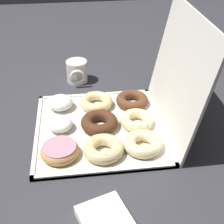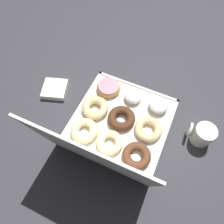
# 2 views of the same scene
# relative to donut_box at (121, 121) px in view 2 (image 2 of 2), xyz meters

# --- Properties ---
(ground_plane) EXTENTS (3.00, 3.00, 0.00)m
(ground_plane) POSITION_rel_donut_box_xyz_m (0.00, 0.00, -0.01)
(ground_plane) COLOR #333338
(donut_box) EXTENTS (0.42, 0.42, 0.01)m
(donut_box) POSITION_rel_donut_box_xyz_m (0.00, 0.00, 0.00)
(donut_box) COLOR silver
(donut_box) RESTS_ON ground
(box_lid_open) EXTENTS (0.42, 0.07, 0.38)m
(box_lid_open) POSITION_rel_donut_box_xyz_m (0.00, 0.25, 0.18)
(box_lid_open) COLOR silver
(box_lid_open) RESTS_ON ground
(powdered_filled_donut_0) EXTENTS (0.09, 0.09, 0.05)m
(powdered_filled_donut_0) POSITION_rel_donut_box_xyz_m (-0.13, -0.13, 0.03)
(powdered_filled_donut_0) COLOR white
(powdered_filled_donut_0) RESTS_ON donut_box
(powdered_filled_donut_1) EXTENTS (0.08, 0.08, 0.04)m
(powdered_filled_donut_1) POSITION_rel_donut_box_xyz_m (-0.01, -0.13, 0.03)
(powdered_filled_donut_1) COLOR white
(powdered_filled_donut_1) RESTS_ON donut_box
(pink_frosted_donut_2) EXTENTS (0.11, 0.11, 0.04)m
(pink_frosted_donut_2) POSITION_rel_donut_box_xyz_m (0.12, -0.13, 0.02)
(pink_frosted_donut_2) COLOR tan
(pink_frosted_donut_2) RESTS_ON donut_box
(cruller_donut_3) EXTENTS (0.12, 0.12, 0.04)m
(cruller_donut_3) POSITION_rel_donut_box_xyz_m (-0.13, -0.00, 0.02)
(cruller_donut_3) COLOR #EACC8C
(cruller_donut_3) RESTS_ON donut_box
(chocolate_cake_ring_donut_4) EXTENTS (0.12, 0.12, 0.04)m
(chocolate_cake_ring_donut_4) POSITION_rel_donut_box_xyz_m (-0.00, 0.00, 0.02)
(chocolate_cake_ring_donut_4) COLOR #472816
(chocolate_cake_ring_donut_4) RESTS_ON donut_box
(cruller_donut_5) EXTENTS (0.12, 0.12, 0.04)m
(cruller_donut_5) POSITION_rel_donut_box_xyz_m (0.13, -0.00, 0.02)
(cruller_donut_5) COLOR #EACC8C
(cruller_donut_5) RESTS_ON donut_box
(chocolate_cake_ring_donut_6) EXTENTS (0.12, 0.12, 0.04)m
(chocolate_cake_ring_donut_6) POSITION_rel_donut_box_xyz_m (-0.12, 0.13, 0.02)
(chocolate_cake_ring_donut_6) COLOR #59331E
(chocolate_cake_ring_donut_6) RESTS_ON donut_box
(cruller_donut_7) EXTENTS (0.11, 0.11, 0.04)m
(cruller_donut_7) POSITION_rel_donut_box_xyz_m (0.00, 0.12, 0.02)
(cruller_donut_7) COLOR beige
(cruller_donut_7) RESTS_ON donut_box
(cruller_donut_8) EXTENTS (0.12, 0.12, 0.04)m
(cruller_donut_8) POSITION_rel_donut_box_xyz_m (0.12, 0.12, 0.03)
(cruller_donut_8) COLOR beige
(cruller_donut_8) RESTS_ON donut_box
(coffee_mug) EXTENTS (0.11, 0.09, 0.09)m
(coffee_mug) POSITION_rel_donut_box_xyz_m (-0.34, -0.06, 0.04)
(coffee_mug) COLOR white
(coffee_mug) RESTS_ON ground
(napkin_stack) EXTENTS (0.14, 0.14, 0.03)m
(napkin_stack) POSITION_rel_donut_box_xyz_m (0.36, -0.02, 0.01)
(napkin_stack) COLOR white
(napkin_stack) RESTS_ON ground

